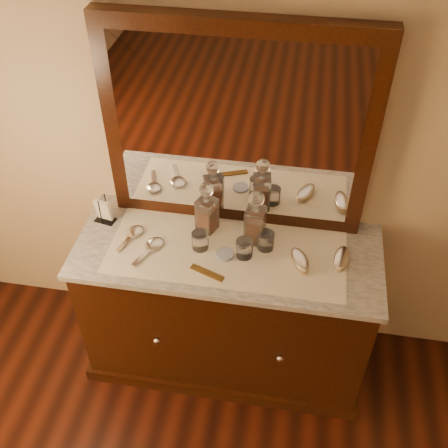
{
  "coord_description": "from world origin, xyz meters",
  "views": [
    {
      "loc": [
        0.28,
        0.22,
        2.61
      ],
      "look_at": [
        0.0,
        1.85,
        1.1
      ],
      "focal_mm": 42.5,
      "sensor_mm": 36.0,
      "label": 1
    }
  ],
  "objects_px": {
    "hand_mirror_outer": "(133,234)",
    "decanter_left": "(207,212)",
    "decanter_right": "(255,222)",
    "dresser_cabinet": "(227,309)",
    "brush_near": "(300,261)",
    "mirror_frame": "(237,130)",
    "comb": "(207,273)",
    "hand_mirror_inner": "(152,247)",
    "pin_dish": "(225,254)",
    "napkin_rack": "(104,211)",
    "brush_far": "(341,259)"
  },
  "relations": [
    {
      "from": "dresser_cabinet",
      "to": "hand_mirror_inner",
      "type": "height_order",
      "value": "hand_mirror_inner"
    },
    {
      "from": "comb",
      "to": "hand_mirror_inner",
      "type": "xyz_separation_m",
      "value": [
        -0.28,
        0.11,
        0.0
      ]
    },
    {
      "from": "hand_mirror_inner",
      "to": "hand_mirror_outer",
      "type": "bearing_deg",
      "value": 148.64
    },
    {
      "from": "decanter_left",
      "to": "comb",
      "type": "bearing_deg",
      "value": -79.33
    },
    {
      "from": "mirror_frame",
      "to": "decanter_right",
      "type": "xyz_separation_m",
      "value": [
        0.12,
        -0.16,
        -0.38
      ]
    },
    {
      "from": "decanter_left",
      "to": "napkin_rack",
      "type": "bearing_deg",
      "value": -177.56
    },
    {
      "from": "pin_dish",
      "to": "decanter_right",
      "type": "height_order",
      "value": "decanter_right"
    },
    {
      "from": "comb",
      "to": "hand_mirror_inner",
      "type": "distance_m",
      "value": 0.31
    },
    {
      "from": "decanter_left",
      "to": "decanter_right",
      "type": "xyz_separation_m",
      "value": [
        0.24,
        -0.04,
        0.0
      ]
    },
    {
      "from": "brush_near",
      "to": "decanter_right",
      "type": "bearing_deg",
      "value": 150.92
    },
    {
      "from": "decanter_left",
      "to": "brush_near",
      "type": "height_order",
      "value": "decanter_left"
    },
    {
      "from": "pin_dish",
      "to": "decanter_left",
      "type": "height_order",
      "value": "decanter_left"
    },
    {
      "from": "dresser_cabinet",
      "to": "hand_mirror_outer",
      "type": "relative_size",
      "value": 6.87
    },
    {
      "from": "comb",
      "to": "decanter_left",
      "type": "distance_m",
      "value": 0.31
    },
    {
      "from": "brush_far",
      "to": "dresser_cabinet",
      "type": "bearing_deg",
      "value": 179.96
    },
    {
      "from": "dresser_cabinet",
      "to": "comb",
      "type": "relative_size",
      "value": 8.57
    },
    {
      "from": "comb",
      "to": "decanter_right",
      "type": "xyz_separation_m",
      "value": [
        0.18,
        0.25,
        0.11
      ]
    },
    {
      "from": "hand_mirror_outer",
      "to": "napkin_rack",
      "type": "bearing_deg",
      "value": 153.39
    },
    {
      "from": "brush_near",
      "to": "hand_mirror_outer",
      "type": "distance_m",
      "value": 0.8
    },
    {
      "from": "pin_dish",
      "to": "comb",
      "type": "distance_m",
      "value": 0.14
    },
    {
      "from": "brush_far",
      "to": "decanter_left",
      "type": "bearing_deg",
      "value": 169.3
    },
    {
      "from": "mirror_frame",
      "to": "comb",
      "type": "bearing_deg",
      "value": -98.91
    },
    {
      "from": "decanter_left",
      "to": "pin_dish",
      "type": "bearing_deg",
      "value": -55.45
    },
    {
      "from": "decanter_right",
      "to": "hand_mirror_inner",
      "type": "relative_size",
      "value": 1.34
    },
    {
      "from": "brush_near",
      "to": "hand_mirror_outer",
      "type": "relative_size",
      "value": 0.82
    },
    {
      "from": "decanter_left",
      "to": "hand_mirror_inner",
      "type": "xyz_separation_m",
      "value": [
        -0.23,
        -0.17,
        -0.1
      ]
    },
    {
      "from": "brush_far",
      "to": "hand_mirror_inner",
      "type": "distance_m",
      "value": 0.87
    },
    {
      "from": "dresser_cabinet",
      "to": "hand_mirror_inner",
      "type": "bearing_deg",
      "value": -171.23
    },
    {
      "from": "mirror_frame",
      "to": "decanter_left",
      "type": "height_order",
      "value": "mirror_frame"
    },
    {
      "from": "hand_mirror_inner",
      "to": "brush_far",
      "type": "bearing_deg",
      "value": 3.52
    },
    {
      "from": "napkin_rack",
      "to": "decanter_right",
      "type": "relative_size",
      "value": 0.51
    },
    {
      "from": "mirror_frame",
      "to": "pin_dish",
      "type": "height_order",
      "value": "mirror_frame"
    },
    {
      "from": "dresser_cabinet",
      "to": "mirror_frame",
      "type": "xyz_separation_m",
      "value": [
        0.0,
        0.25,
        0.94
      ]
    },
    {
      "from": "comb",
      "to": "hand_mirror_outer",
      "type": "relative_size",
      "value": 0.8
    },
    {
      "from": "decanter_left",
      "to": "brush_far",
      "type": "bearing_deg",
      "value": -10.7
    },
    {
      "from": "mirror_frame",
      "to": "napkin_rack",
      "type": "bearing_deg",
      "value": -166.98
    },
    {
      "from": "decanter_right",
      "to": "dresser_cabinet",
      "type": "bearing_deg",
      "value": -145.27
    },
    {
      "from": "mirror_frame",
      "to": "brush_far",
      "type": "height_order",
      "value": "mirror_frame"
    },
    {
      "from": "brush_near",
      "to": "hand_mirror_inner",
      "type": "xyz_separation_m",
      "value": [
        -0.69,
        -0.01,
        -0.01
      ]
    },
    {
      "from": "dresser_cabinet",
      "to": "brush_near",
      "type": "xyz_separation_m",
      "value": [
        0.34,
        -0.04,
        0.47
      ]
    },
    {
      "from": "hand_mirror_inner",
      "to": "pin_dish",
      "type": "bearing_deg",
      "value": 1.25
    },
    {
      "from": "mirror_frame",
      "to": "hand_mirror_outer",
      "type": "height_order",
      "value": "mirror_frame"
    },
    {
      "from": "hand_mirror_outer",
      "to": "decanter_left",
      "type": "bearing_deg",
      "value": 17.14
    },
    {
      "from": "napkin_rack",
      "to": "brush_far",
      "type": "xyz_separation_m",
      "value": [
        1.15,
        -0.1,
        -0.03
      ]
    },
    {
      "from": "decanter_right",
      "to": "hand_mirror_inner",
      "type": "bearing_deg",
      "value": -163.89
    },
    {
      "from": "brush_near",
      "to": "hand_mirror_outer",
      "type": "bearing_deg",
      "value": 175.87
    },
    {
      "from": "napkin_rack",
      "to": "brush_far",
      "type": "distance_m",
      "value": 1.16
    },
    {
      "from": "brush_near",
      "to": "brush_far",
      "type": "distance_m",
      "value": 0.19
    },
    {
      "from": "decanter_left",
      "to": "hand_mirror_outer",
      "type": "xyz_separation_m",
      "value": [
        -0.34,
        -0.11,
        -0.1
      ]
    },
    {
      "from": "dresser_cabinet",
      "to": "napkin_rack",
      "type": "bearing_deg",
      "value": 171.06
    }
  ]
}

